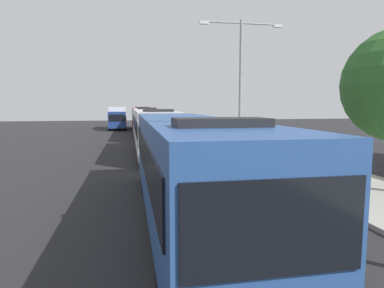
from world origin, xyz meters
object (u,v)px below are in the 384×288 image
Objects in this scene: white_suv at (246,157)px; streetlamp_mid at (241,75)px; bus_middle at (146,122)px; bus_fourth_in_line at (142,118)px; box_truck_oncoming at (118,117)px; bus_second_in_line at (154,131)px; bus_lead at (188,165)px.

white_suv is 0.55× the size of streetlamp_mid.
bus_middle is 15.78m from streetlamp_mid.
bus_fourth_in_line is (0.00, 11.73, 0.00)m from bus_middle.
bus_fourth_in_line is 1.61× the size of box_truck_oncoming.
streetlamp_mid is (1.70, 5.99, 4.33)m from white_suv.
bus_fourth_in_line is at bearing -34.12° from box_truck_oncoming.
white_suv is at bearing -79.70° from bus_middle.
bus_second_in_line is 23.98m from bus_fourth_in_line.
box_truck_oncoming reaches higher than white_suv.
bus_second_in_line is at bearing 90.00° from bus_lead.
bus_lead is 1.12× the size of bus_second_in_line.
bus_lead is 0.99× the size of bus_fourth_in_line.
bus_middle is at bearing 90.00° from bus_lead.
white_suv is (3.70, -20.35, -0.66)m from bus_middle.
bus_lead is 1.15× the size of bus_middle.
white_suv is 7.58m from streetlamp_mid.
bus_middle is at bearing 90.00° from bus_second_in_line.
box_truck_oncoming is at bearing 107.07° from streetlamp_mid.
white_suv is (3.70, 5.20, -0.66)m from bus_lead.
bus_second_in_line and bus_fourth_in_line have the same top height.
bus_second_in_line reaches higher than white_suv.
bus_lead reaches higher than white_suv.
bus_second_in_line is 8.93m from white_suv.
bus_second_in_line is (-0.00, 13.30, -0.00)m from bus_lead.
bus_lead is 1.60× the size of box_truck_oncoming.
box_truck_oncoming is (-7.00, 34.32, 0.67)m from white_suv.
bus_middle and bus_fourth_in_line have the same top height.
bus_middle is 0.86× the size of bus_fourth_in_line.
streetlamp_mid is at bearing -21.38° from bus_second_in_line.
box_truck_oncoming is 0.89× the size of streetlamp_mid.
bus_second_in_line and bus_middle have the same top height.
bus_second_in_line is at bearing 158.62° from streetlamp_mid.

